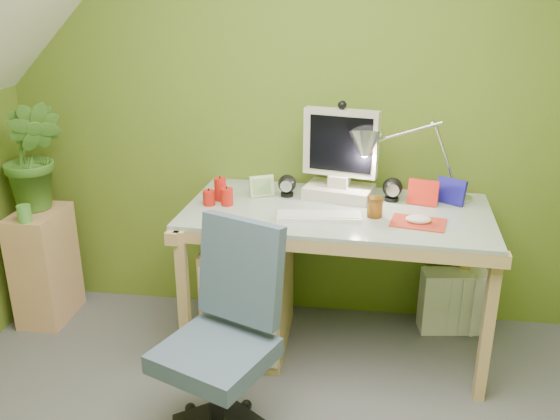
# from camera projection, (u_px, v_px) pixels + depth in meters

# --- Properties ---
(wall_back) EXTENTS (3.20, 0.01, 2.40)m
(wall_back) POSITION_uv_depth(u_px,v_px,m) (295.00, 110.00, 3.19)
(wall_back) COLOR olive
(wall_back) RESTS_ON floor
(desk) EXTENTS (1.53, 0.83, 0.80)m
(desk) POSITION_uv_depth(u_px,v_px,m) (335.00, 281.00, 3.06)
(desk) COLOR tan
(desk) RESTS_ON floor
(monitor) EXTENTS (0.40, 0.28, 0.49)m
(monitor) POSITION_uv_depth(u_px,v_px,m) (341.00, 151.00, 3.00)
(monitor) COLOR beige
(monitor) RESTS_ON desk
(speaker_left) EXTENTS (0.10, 0.10, 0.11)m
(speaker_left) POSITION_uv_depth(u_px,v_px,m) (287.00, 186.00, 3.08)
(speaker_left) COLOR black
(speaker_left) RESTS_ON desk
(speaker_right) EXTENTS (0.11, 0.11, 0.12)m
(speaker_right) POSITION_uv_depth(u_px,v_px,m) (392.00, 189.00, 3.01)
(speaker_right) COLOR black
(speaker_right) RESTS_ON desk
(keyboard) EXTENTS (0.41, 0.16, 0.02)m
(keyboard) POSITION_uv_depth(u_px,v_px,m) (319.00, 216.00, 2.79)
(keyboard) COLOR silver
(keyboard) RESTS_ON desk
(mousepad) EXTENTS (0.28, 0.22, 0.01)m
(mousepad) POSITION_uv_depth(u_px,v_px,m) (418.00, 223.00, 2.74)
(mousepad) COLOR red
(mousepad) RESTS_ON desk
(mouse) EXTENTS (0.13, 0.10, 0.04)m
(mouse) POSITION_uv_depth(u_px,v_px,m) (418.00, 219.00, 2.73)
(mouse) COLOR white
(mouse) RESTS_ON mousepad
(amber_tumbler) EXTENTS (0.08, 0.08, 0.10)m
(amber_tumbler) POSITION_uv_depth(u_px,v_px,m) (375.00, 207.00, 2.80)
(amber_tumbler) COLOR brown
(amber_tumbler) RESTS_ON desk
(candle_cluster) EXTENTS (0.18, 0.17, 0.12)m
(candle_cluster) POSITION_uv_depth(u_px,v_px,m) (218.00, 192.00, 2.98)
(candle_cluster) COLOR red
(candle_cluster) RESTS_ON desk
(photo_frame_red) EXTENTS (0.15, 0.06, 0.13)m
(photo_frame_red) POSITION_uv_depth(u_px,v_px,m) (423.00, 192.00, 2.95)
(photo_frame_red) COLOR red
(photo_frame_red) RESTS_ON desk
(photo_frame_blue) EXTENTS (0.14, 0.10, 0.13)m
(photo_frame_blue) POSITION_uv_depth(u_px,v_px,m) (451.00, 191.00, 2.97)
(photo_frame_blue) COLOR #191596
(photo_frame_blue) RESTS_ON desk
(photo_frame_green) EXTENTS (0.12, 0.07, 0.11)m
(photo_frame_green) POSITION_uv_depth(u_px,v_px,m) (262.00, 186.00, 3.08)
(photo_frame_green) COLOR #ADC98A
(photo_frame_green) RESTS_ON desk
(desk_lamp) EXTENTS (0.57, 0.25, 0.61)m
(desk_lamp) POSITION_uv_depth(u_px,v_px,m) (432.00, 143.00, 2.92)
(desk_lamp) COLOR #AEAFB3
(desk_lamp) RESTS_ON desk
(side_ledge) EXTENTS (0.24, 0.38, 0.66)m
(side_ledge) POSITION_uv_depth(u_px,v_px,m) (45.00, 265.00, 3.39)
(side_ledge) COLOR tan
(side_ledge) RESTS_ON floor
(potted_plant) EXTENTS (0.35, 0.29, 0.61)m
(potted_plant) POSITION_uv_depth(u_px,v_px,m) (33.00, 156.00, 3.21)
(potted_plant) COLOR #3F7226
(potted_plant) RESTS_ON side_ledge
(green_cup) EXTENTS (0.09, 0.09, 0.09)m
(green_cup) POSITION_uv_depth(u_px,v_px,m) (24.00, 214.00, 3.12)
(green_cup) COLOR #5EAA46
(green_cup) RESTS_ON side_ledge
(task_chair) EXTENTS (0.62, 0.62, 0.85)m
(task_chair) POSITION_uv_depth(u_px,v_px,m) (214.00, 354.00, 2.40)
(task_chair) COLOR #41546C
(task_chair) RESTS_ON floor
(radiator) EXTENTS (0.38, 0.19, 0.36)m
(radiator) POSITION_uv_depth(u_px,v_px,m) (453.00, 301.00, 3.31)
(radiator) COLOR white
(radiator) RESTS_ON floor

